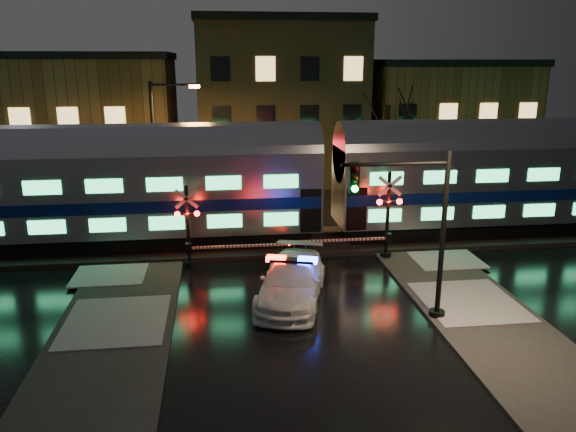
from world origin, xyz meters
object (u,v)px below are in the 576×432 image
object	(u,v)px
traffic_light	(417,234)
crossing_signal_right	(380,224)
streetlight	(159,145)
police_car	(292,281)
crossing_signal_left	(197,235)

from	to	relation	value
traffic_light	crossing_signal_right	bearing A→B (deg)	87.74
traffic_light	streetlight	size ratio (longest dim) A/B	0.77
police_car	streetlight	bearing A→B (deg)	133.67
police_car	streetlight	size ratio (longest dim) A/B	0.75
streetlight	crossing_signal_left	bearing A→B (deg)	-72.94
traffic_light	crossing_signal_left	bearing A→B (deg)	144.08
traffic_light	streetlight	world-z (taller)	streetlight
police_car	crossing_signal_left	xyz separation A→B (m)	(-3.69, 4.06, 0.73)
crossing_signal_right	crossing_signal_left	world-z (taller)	crossing_signal_right
crossing_signal_right	traffic_light	xyz separation A→B (m)	(-0.63, -6.31, 1.53)
crossing_signal_left	traffic_light	distance (m)	10.09
crossing_signal_right	crossing_signal_left	bearing A→B (deg)	-179.94
traffic_light	streetlight	xyz separation A→B (m)	(-9.75, 13.01, 1.33)
police_car	streetlight	world-z (taller)	streetlight
police_car	crossing_signal_right	size ratio (longest dim) A/B	1.02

